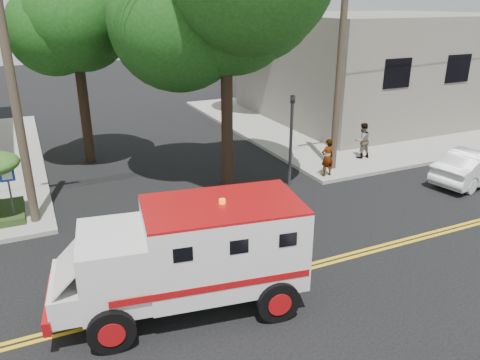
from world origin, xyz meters
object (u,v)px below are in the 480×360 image
armored_truck (192,252)px  parked_sedan (475,166)px  pedestrian_b (362,141)px  pedestrian_a (327,157)px

armored_truck → parked_sedan: bearing=21.8°
armored_truck → pedestrian_b: (10.64, 7.15, -0.54)m
armored_truck → pedestrian_a: armored_truck is taller
pedestrian_b → pedestrian_a: bearing=27.0°
parked_sedan → pedestrian_a: size_ratio=2.65×
pedestrian_a → pedestrian_b: 3.08m
parked_sedan → pedestrian_a: 5.89m
parked_sedan → armored_truck: bearing=92.1°
pedestrian_b → armored_truck: bearing=35.9°
armored_truck → pedestrian_a: size_ratio=3.84×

